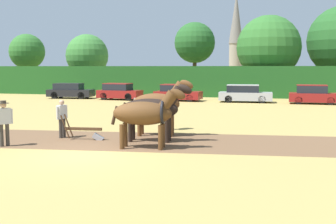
{
  "coord_description": "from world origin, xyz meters",
  "views": [
    {
      "loc": [
        6.27,
        -13.0,
        2.98
      ],
      "look_at": [
        1.85,
        4.03,
        1.1
      ],
      "focal_mm": 45.0,
      "sensor_mm": 36.0,
      "label": 1
    }
  ],
  "objects_px": {
    "tree_center_left": "(195,43)",
    "farmer_beside_team": "(171,109)",
    "church_spire": "(236,37)",
    "tree_left": "(87,56)",
    "tree_center": "(269,47)",
    "parked_car_left": "(119,92)",
    "parked_car_center": "(245,94)",
    "farmer_at_plow": "(62,116)",
    "draft_horse_lead_right": "(153,109)",
    "draft_horse_trail_left": "(159,104)",
    "farmer_onlooker_left": "(4,119)",
    "parked_car_center_left": "(177,93)",
    "draft_horse_lead_left": "(145,113)",
    "parked_car_center_right": "(313,95)",
    "tree_far_left": "(27,52)",
    "parked_car_far_left": "(70,91)",
    "plow": "(87,132)"
  },
  "relations": [
    {
      "from": "tree_center_left",
      "to": "farmer_beside_team",
      "type": "distance_m",
      "value": 28.25
    },
    {
      "from": "farmer_beside_team",
      "to": "church_spire",
      "type": "bearing_deg",
      "value": 90.88
    },
    {
      "from": "tree_left",
      "to": "tree_center",
      "type": "xyz_separation_m",
      "value": [
        21.54,
        -1.05,
        0.69
      ]
    },
    {
      "from": "church_spire",
      "to": "parked_car_left",
      "type": "xyz_separation_m",
      "value": [
        -7.04,
        -36.03,
        -7.3
      ]
    },
    {
      "from": "parked_car_center",
      "to": "farmer_at_plow",
      "type": "bearing_deg",
      "value": -109.42
    },
    {
      "from": "tree_left",
      "to": "farmer_beside_team",
      "type": "distance_m",
      "value": 33.47
    },
    {
      "from": "draft_horse_lead_right",
      "to": "farmer_at_plow",
      "type": "distance_m",
      "value": 3.99
    },
    {
      "from": "tree_left",
      "to": "church_spire",
      "type": "xyz_separation_m",
      "value": [
        15.58,
        24.57,
        3.65
      ]
    },
    {
      "from": "tree_center_left",
      "to": "draft_horse_trail_left",
      "type": "relative_size",
      "value": 2.83
    },
    {
      "from": "church_spire",
      "to": "draft_horse_lead_right",
      "type": "distance_m",
      "value": 56.52
    },
    {
      "from": "parked_car_center",
      "to": "tree_center_left",
      "type": "bearing_deg",
      "value": 118.27
    },
    {
      "from": "farmer_beside_team",
      "to": "parked_car_center",
      "type": "xyz_separation_m",
      "value": [
        2.19,
        16.83,
        -0.29
      ]
    },
    {
      "from": "farmer_onlooker_left",
      "to": "parked_car_center_left",
      "type": "relative_size",
      "value": 0.42
    },
    {
      "from": "draft_horse_lead_left",
      "to": "parked_car_center_right",
      "type": "height_order",
      "value": "draft_horse_lead_left"
    },
    {
      "from": "tree_center_left",
      "to": "draft_horse_lead_left",
      "type": "distance_m",
      "value": 32.89
    },
    {
      "from": "farmer_at_plow",
      "to": "farmer_onlooker_left",
      "type": "xyz_separation_m",
      "value": [
        -1.16,
        -2.3,
        0.09
      ]
    },
    {
      "from": "tree_far_left",
      "to": "farmer_onlooker_left",
      "type": "xyz_separation_m",
      "value": [
        20.64,
        -33.52,
        -3.87
      ]
    },
    {
      "from": "parked_car_far_left",
      "to": "farmer_at_plow",
      "type": "bearing_deg",
      "value": -69.38
    },
    {
      "from": "tree_far_left",
      "to": "parked_car_center_left",
      "type": "relative_size",
      "value": 1.71
    },
    {
      "from": "tree_center_left",
      "to": "draft_horse_lead_left",
      "type": "relative_size",
      "value": 2.82
    },
    {
      "from": "tree_center_left",
      "to": "draft_horse_lead_right",
      "type": "height_order",
      "value": "tree_center_left"
    },
    {
      "from": "tree_center_left",
      "to": "tree_center",
      "type": "relative_size",
      "value": 0.94
    },
    {
      "from": "tree_center_left",
      "to": "tree_center",
      "type": "height_order",
      "value": "tree_center"
    },
    {
      "from": "tree_far_left",
      "to": "tree_center_left",
      "type": "xyz_separation_m",
      "value": [
        21.5,
        -0.3,
        0.78
      ]
    },
    {
      "from": "farmer_at_plow",
      "to": "tree_left",
      "type": "bearing_deg",
      "value": 124.78
    },
    {
      "from": "church_spire",
      "to": "draft_horse_lead_right",
      "type": "relative_size",
      "value": 5.13
    },
    {
      "from": "draft_horse_trail_left",
      "to": "farmer_onlooker_left",
      "type": "distance_m",
      "value": 6.3
    },
    {
      "from": "farmer_onlooker_left",
      "to": "plow",
      "type": "bearing_deg",
      "value": 76.88
    },
    {
      "from": "church_spire",
      "to": "farmer_beside_team",
      "type": "distance_m",
      "value": 53.3
    },
    {
      "from": "parked_car_center_right",
      "to": "tree_center",
      "type": "bearing_deg",
      "value": 111.12
    },
    {
      "from": "tree_center",
      "to": "farmer_onlooker_left",
      "type": "xyz_separation_m",
      "value": [
        -8.94,
        -32.85,
        -4.05
      ]
    },
    {
      "from": "tree_left",
      "to": "plow",
      "type": "height_order",
      "value": "tree_left"
    },
    {
      "from": "church_spire",
      "to": "plow",
      "type": "bearing_deg",
      "value": -90.6
    },
    {
      "from": "draft_horse_lead_right",
      "to": "farmer_beside_team",
      "type": "bearing_deg",
      "value": 84.37
    },
    {
      "from": "tree_far_left",
      "to": "parked_car_left",
      "type": "xyz_separation_m",
      "value": [
        16.57,
        -11.08,
        -4.16
      ]
    },
    {
      "from": "plow",
      "to": "parked_car_center_left",
      "type": "bearing_deg",
      "value": 86.19
    },
    {
      "from": "farmer_onlooker_left",
      "to": "tree_far_left",
      "type": "bearing_deg",
      "value": 157.42
    },
    {
      "from": "tree_left",
      "to": "tree_center",
      "type": "distance_m",
      "value": 21.58
    },
    {
      "from": "draft_horse_lead_left",
      "to": "parked_car_center",
      "type": "xyz_separation_m",
      "value": [
        1.98,
        21.58,
        -0.58
      ]
    },
    {
      "from": "parked_car_center_right",
      "to": "tree_left",
      "type": "bearing_deg",
      "value": 156.53
    },
    {
      "from": "draft_horse_trail_left",
      "to": "church_spire",
      "type": "bearing_deg",
      "value": 85.5
    },
    {
      "from": "church_spire",
      "to": "draft_horse_lead_left",
      "type": "height_order",
      "value": "church_spire"
    },
    {
      "from": "tree_center",
      "to": "parked_car_left",
      "type": "distance_m",
      "value": 17.21
    },
    {
      "from": "church_spire",
      "to": "plow",
      "type": "distance_m",
      "value": 56.92
    },
    {
      "from": "tree_left",
      "to": "parked_car_far_left",
      "type": "xyz_separation_m",
      "value": [
        3.35,
        -10.98,
        -3.67
      ]
    },
    {
      "from": "draft_horse_lead_left",
      "to": "farmer_beside_team",
      "type": "relative_size",
      "value": 1.65
    },
    {
      "from": "tree_far_left",
      "to": "draft_horse_lead_right",
      "type": "height_order",
      "value": "tree_far_left"
    },
    {
      "from": "draft_horse_lead_left",
      "to": "parked_car_left",
      "type": "distance_m",
      "value": 23.46
    },
    {
      "from": "tree_far_left",
      "to": "parked_car_far_left",
      "type": "bearing_deg",
      "value": -42.94
    },
    {
      "from": "tree_far_left",
      "to": "farmer_onlooker_left",
      "type": "distance_m",
      "value": 39.56
    }
  ]
}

